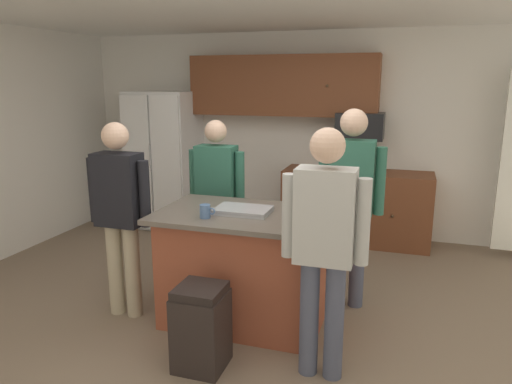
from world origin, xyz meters
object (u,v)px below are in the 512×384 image
Objects in this scene: person_elder_center at (351,195)px; glass_stout_tall at (303,216)px; microwave_over_range at (360,126)px; kitchen_island at (245,267)px; person_guest_right at (120,207)px; glass_short_whisky at (311,206)px; mug_ceramic_white at (205,211)px; person_guest_left at (217,191)px; refrigerator at (165,160)px; tumbler_amber at (294,209)px; person_guest_by_door at (324,239)px; trash_bin at (201,327)px; serving_tray at (243,210)px.

glass_stout_tall is (-0.26, -0.75, -0.01)m from person_elder_center.
kitchen_island is (-0.66, -2.38, -0.97)m from microwave_over_range.
person_guest_right is 13.26× the size of glass_short_whisky.
person_guest_left is at bearing 107.15° from mug_ceramic_white.
refrigerator reaches higher than glass_short_whisky.
tumbler_amber is 0.24m from glass_stout_tall.
person_guest_right reaches higher than tumbler_amber.
person_guest_left reaches higher than tumbler_amber.
kitchen_island is at bearing -167.07° from glass_short_whisky.
person_guest_by_door is at bearing -88.37° from microwave_over_range.
glass_stout_tall is 0.23× the size of trash_bin.
glass_stout_tall is at bearing -89.33° from glass_short_whisky.
person_guest_by_door is 1.04m from mug_ceramic_white.
glass_stout_tall is at bearing 41.91° from trash_bin.
glass_stout_tall is (0.00, -0.32, 0.01)m from glass_short_whisky.
glass_short_whisky is at bearing 25.10° from mug_ceramic_white.
person_guest_left is (-1.19, -1.68, -0.52)m from microwave_over_range.
microwave_over_range is 0.33× the size of person_guest_by_door.
glass_stout_tall is (0.52, -0.20, 0.54)m from kitchen_island.
kitchen_island is 0.66m from tumbler_amber.
person_elder_center is (2.72, -1.71, 0.10)m from refrigerator.
kitchen_island is 3.23× the size of serving_tray.
glass_short_whisky is 1.26m from trash_bin.
serving_tray reaches higher than kitchen_island.
refrigerator is at bearing -8.86° from person_guest_by_door.
refrigerator is at bearing 130.65° from kitchen_island.
person_guest_by_door is (0.08, -2.95, -0.46)m from microwave_over_range.
person_guest_left is at bearing 49.81° from person_guest_right.
mug_ceramic_white is (-0.24, -0.24, 0.52)m from kitchen_island.
serving_tray is (0.23, 0.23, -0.03)m from mug_ceramic_white.
refrigerator is at bearing 98.72° from person_guest_right.
serving_tray is (1.01, 0.20, 0.01)m from person_guest_right.
person_guest_right is 1.04m from person_guest_left.
person_guest_right is at bearing 178.13° from mug_ceramic_white.
person_guest_right is 1.55m from glass_stout_tall.
serving_tray is at bearing -105.72° from microwave_over_range.
refrigerator reaches higher than serving_tray.
tumbler_amber is (-0.11, -0.11, -0.00)m from glass_short_whisky.
refrigerator reaches higher than person_guest_right.
kitchen_island is at bearing 0.00° from person_guest_right.
glass_short_whisky is (-0.14, -2.26, -0.44)m from microwave_over_range.
tumbler_amber reaches higher than serving_tray.
person_guest_left is (-1.27, 1.27, -0.06)m from person_guest_by_door.
refrigerator is 3.03× the size of trash_bin.
person_elder_center is 1.29m from mug_ceramic_white.
kitchen_island is 0.76m from trash_bin.
refrigerator is 2.98m from serving_tray.
tumbler_amber is 1.13m from trash_bin.
glass_stout_tall is at bearing 2.51° from mug_ceramic_white.
kitchen_island is at bearing 33.88° from serving_tray.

